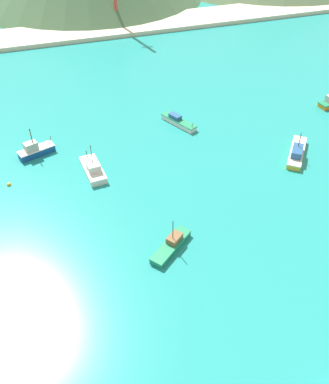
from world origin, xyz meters
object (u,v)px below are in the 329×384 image
at_px(fishing_boat_1, 178,121).
at_px(buoy_2, 9,185).
at_px(fishing_boat_3, 35,150).
at_px(fishing_boat_4, 93,169).
at_px(fishing_boat_0, 171,245).
at_px(fishing_boat_6, 297,152).

xyz_separation_m(fishing_boat_1, buoy_2, (-35.19, -9.66, -0.58)).
bearing_deg(fishing_boat_1, fishing_boat_3, -176.67).
bearing_deg(fishing_boat_1, fishing_boat_4, -151.60).
distance_m(fishing_boat_1, buoy_2, 36.50).
height_order(fishing_boat_0, buoy_2, fishing_boat_0).
bearing_deg(fishing_boat_4, buoy_2, 174.61).
distance_m(fishing_boat_3, fishing_boat_4, 13.13).
bearing_deg(fishing_boat_0, fishing_boat_3, 117.89).
xyz_separation_m(fishing_boat_0, fishing_boat_1, (13.21, 32.85, 0.04)).
height_order(fishing_boat_6, buoy_2, fishing_boat_6).
bearing_deg(fishing_boat_3, fishing_boat_1, 3.33).
distance_m(fishing_boat_1, fishing_boat_6, 25.15).
relative_size(fishing_boat_0, fishing_boat_6, 0.79).
xyz_separation_m(fishing_boat_0, fishing_boat_6, (30.52, 14.62, 0.19)).
bearing_deg(fishing_boat_6, fishing_boat_1, 133.51).
relative_size(fishing_boat_1, buoy_2, 12.28).
relative_size(fishing_boat_6, buoy_2, 13.50).
bearing_deg(fishing_boat_3, fishing_boat_0, -62.11).
relative_size(fishing_boat_4, fishing_boat_6, 0.87).
relative_size(fishing_boat_1, fishing_boat_6, 0.91).
xyz_separation_m(fishing_boat_3, fishing_boat_4, (9.24, -9.33, -0.18)).
height_order(fishing_boat_3, fishing_boat_4, fishing_boat_4).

